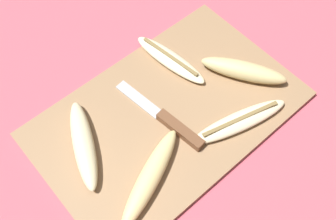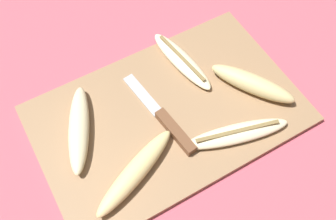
{
  "view_description": "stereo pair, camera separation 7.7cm",
  "coord_description": "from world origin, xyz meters",
  "px_view_note": "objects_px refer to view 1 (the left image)",
  "views": [
    {
      "loc": [
        -0.26,
        -0.29,
        0.68
      ],
      "look_at": [
        0.0,
        0.0,
        0.02
      ],
      "focal_mm": 42.0,
      "sensor_mm": 36.0,
      "label": 1
    },
    {
      "loc": [
        -0.19,
        -0.34,
        0.68
      ],
      "look_at": [
        0.0,
        0.0,
        0.02
      ],
      "focal_mm": 42.0,
      "sensor_mm": 36.0,
      "label": 2
    }
  ],
  "objects_px": {
    "banana_golden_short": "(150,177)",
    "banana_bright_far": "(170,59)",
    "knife": "(173,125)",
    "banana_pale_long": "(240,121)",
    "banana_cream_curved": "(83,144)",
    "banana_spotted_left": "(244,70)"
  },
  "relations": [
    {
      "from": "banana_bright_far",
      "to": "banana_cream_curved",
      "type": "bearing_deg",
      "value": -169.96
    },
    {
      "from": "banana_spotted_left",
      "to": "banana_cream_curved",
      "type": "height_order",
      "value": "banana_spotted_left"
    },
    {
      "from": "banana_cream_curved",
      "to": "banana_golden_short",
      "type": "xyz_separation_m",
      "value": [
        0.05,
        -0.13,
        0.0
      ]
    },
    {
      "from": "knife",
      "to": "banana_pale_long",
      "type": "relative_size",
      "value": 1.06
    },
    {
      "from": "knife",
      "to": "banana_pale_long",
      "type": "bearing_deg",
      "value": -45.5
    },
    {
      "from": "banana_golden_short",
      "to": "banana_bright_far",
      "type": "distance_m",
      "value": 0.27
    },
    {
      "from": "banana_cream_curved",
      "to": "banana_bright_far",
      "type": "bearing_deg",
      "value": 10.04
    },
    {
      "from": "knife",
      "to": "banana_pale_long",
      "type": "distance_m",
      "value": 0.13
    },
    {
      "from": "banana_golden_short",
      "to": "banana_bright_far",
      "type": "xyz_separation_m",
      "value": [
        0.2,
        0.17,
        -0.01
      ]
    },
    {
      "from": "banana_golden_short",
      "to": "banana_pale_long",
      "type": "xyz_separation_m",
      "value": [
        0.2,
        -0.03,
        -0.01
      ]
    },
    {
      "from": "banana_cream_curved",
      "to": "banana_spotted_left",
      "type": "bearing_deg",
      "value": -13.21
    },
    {
      "from": "knife",
      "to": "banana_golden_short",
      "type": "distance_m",
      "value": 0.12
    },
    {
      "from": "banana_pale_long",
      "to": "knife",
      "type": "bearing_deg",
      "value": 141.38
    },
    {
      "from": "banana_golden_short",
      "to": "banana_bright_far",
      "type": "height_order",
      "value": "banana_golden_short"
    },
    {
      "from": "banana_pale_long",
      "to": "banana_bright_far",
      "type": "height_order",
      "value": "same"
    },
    {
      "from": "banana_golden_short",
      "to": "knife",
      "type": "bearing_deg",
      "value": 27.96
    },
    {
      "from": "banana_spotted_left",
      "to": "banana_pale_long",
      "type": "bearing_deg",
      "value": -139.76
    },
    {
      "from": "banana_cream_curved",
      "to": "banana_pale_long",
      "type": "distance_m",
      "value": 0.3
    },
    {
      "from": "banana_spotted_left",
      "to": "banana_golden_short",
      "type": "xyz_separation_m",
      "value": [
        -0.29,
        -0.05,
        -0.0
      ]
    },
    {
      "from": "banana_pale_long",
      "to": "banana_bright_far",
      "type": "bearing_deg",
      "value": 90.56
    },
    {
      "from": "knife",
      "to": "banana_cream_curved",
      "type": "relative_size",
      "value": 1.18
    },
    {
      "from": "banana_spotted_left",
      "to": "banana_pale_long",
      "type": "height_order",
      "value": "banana_spotted_left"
    }
  ]
}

